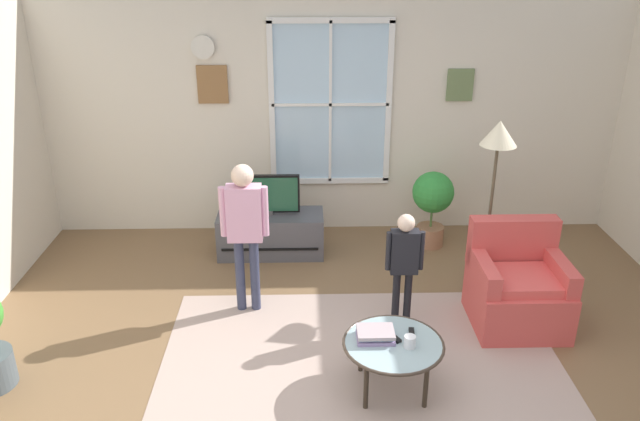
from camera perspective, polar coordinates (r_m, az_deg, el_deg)
The scene contains 15 objects.
ground_plane at distance 4.88m, azimuth 2.61°, elevation -15.51°, with size 6.84×6.19×0.02m, color brown.
back_wall at distance 6.86m, azimuth 1.16°, elevation 8.98°, with size 6.24×0.17×2.68m.
area_rug at distance 5.03m, azimuth 3.82°, elevation -13.95°, with size 3.15×2.16×0.01m, color tan.
tv_stand at distance 6.58m, azimuth -4.52°, elevation -2.15°, with size 1.10×0.46×0.45m.
television at distance 6.40m, azimuth -4.64°, elevation 1.50°, with size 0.62×0.08×0.43m.
armchair at distance 5.63m, azimuth 17.60°, elevation -6.79°, with size 0.76×0.74×0.87m.
coffee_table at distance 4.62m, azimuth 6.72°, elevation -12.19°, with size 0.74×0.74×0.41m.
book_stack at distance 4.60m, azimuth 5.10°, elevation -11.24°, with size 0.27×0.20×0.08m.
cup at distance 4.55m, azimuth 8.22°, elevation -11.80°, with size 0.08×0.08×0.09m, color white.
remote_near_books at distance 4.69m, azimuth 8.39°, elevation -11.10°, with size 0.04×0.14×0.02m, color black.
remote_near_cup at distance 4.64m, azimuth 6.75°, elevation -11.43°, with size 0.04×0.14×0.02m, color black.
person_pink_shirt at distance 5.33m, azimuth -6.91°, elevation -1.03°, with size 0.41×0.19×1.37m.
person_black_shirt at distance 5.18m, azimuth 7.71°, elevation -4.36°, with size 0.32×0.14×1.05m.
potted_plant_by_window at distance 6.73m, azimuth 10.26°, elevation 0.94°, with size 0.44×0.44×0.84m.
floor_lamp at distance 5.68m, azimuth 15.91°, elevation 5.28°, with size 0.32×0.32×1.64m.
Camera 1 is at (-0.31, -3.79, 3.04)m, focal length 34.96 mm.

